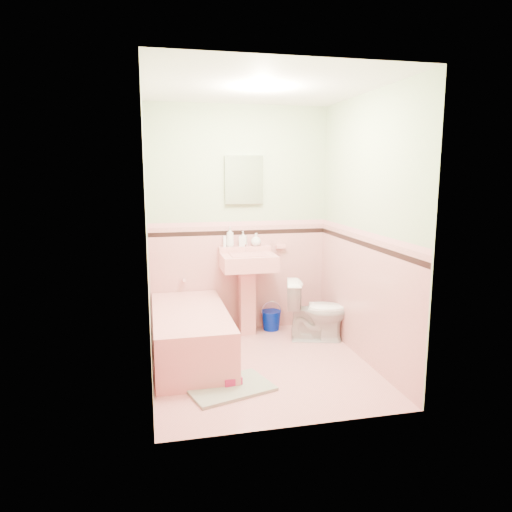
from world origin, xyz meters
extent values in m
plane|color=pink|center=(0.00, 0.00, 0.00)|extent=(2.20, 2.20, 0.00)
plane|color=white|center=(0.00, 0.00, 2.50)|extent=(2.20, 2.20, 0.00)
plane|color=#F7EAC9|center=(0.00, 1.10, 1.25)|extent=(2.50, 0.00, 2.50)
plane|color=#F7EAC9|center=(0.00, -1.10, 1.25)|extent=(2.50, 0.00, 2.50)
plane|color=#F7EAC9|center=(-1.00, 0.00, 1.25)|extent=(0.00, 2.50, 2.50)
plane|color=#F7EAC9|center=(1.00, 0.00, 1.25)|extent=(0.00, 2.50, 2.50)
plane|color=pink|center=(0.00, 1.09, 0.60)|extent=(2.00, 0.00, 2.00)
plane|color=pink|center=(0.00, -1.09, 0.60)|extent=(2.00, 0.00, 2.00)
plane|color=pink|center=(-0.99, 0.00, 0.60)|extent=(0.00, 2.20, 2.20)
plane|color=pink|center=(0.99, 0.00, 0.60)|extent=(0.00, 2.20, 2.20)
plane|color=black|center=(0.00, 1.08, 1.12)|extent=(2.00, 0.00, 2.00)
plane|color=black|center=(0.00, -1.08, 1.12)|extent=(2.00, 0.00, 2.00)
plane|color=black|center=(-0.98, 0.00, 1.12)|extent=(0.00, 2.20, 2.20)
plane|color=black|center=(0.98, 0.00, 1.12)|extent=(0.00, 2.20, 2.20)
plane|color=pink|center=(0.00, 1.08, 1.22)|extent=(2.00, 0.00, 2.00)
plane|color=pink|center=(0.00, -1.08, 1.22)|extent=(2.00, 0.00, 2.00)
plane|color=pink|center=(-0.98, 0.00, 1.22)|extent=(0.00, 2.20, 2.20)
plane|color=pink|center=(0.98, 0.00, 1.22)|extent=(0.00, 2.20, 2.20)
cube|color=#DC8B88|center=(-0.63, 0.33, 0.23)|extent=(0.70, 1.50, 0.45)
cylinder|color=silver|center=(-0.63, 1.05, 0.63)|extent=(0.04, 0.12, 0.04)
cylinder|color=silver|center=(0.05, 1.00, 0.95)|extent=(0.02, 0.02, 0.10)
cube|color=white|center=(0.05, 1.07, 1.70)|extent=(0.42, 0.04, 0.52)
cube|color=#DC8B88|center=(0.47, 1.06, 0.95)|extent=(0.11, 0.06, 0.04)
imported|color=#B2B2B2|center=(-0.11, 1.04, 1.08)|extent=(0.10, 0.10, 0.22)
imported|color=#B2B2B2|center=(0.03, 1.04, 1.06)|extent=(0.10, 0.10, 0.17)
imported|color=#B2B2B2|center=(0.18, 1.04, 1.04)|extent=(0.15, 0.15, 0.14)
cylinder|color=white|center=(-0.17, 1.04, 1.03)|extent=(0.04, 0.04, 0.12)
imported|color=white|center=(0.74, 0.56, 0.32)|extent=(0.71, 0.52, 0.65)
cube|color=gray|center=(-0.38, -0.41, 0.01)|extent=(0.79, 0.63, 0.03)
cube|color=#BF1E59|center=(-0.35, -0.39, 0.06)|extent=(0.16, 0.10, 0.06)
camera|label=1|loc=(-0.98, -4.09, 1.79)|focal=33.46mm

